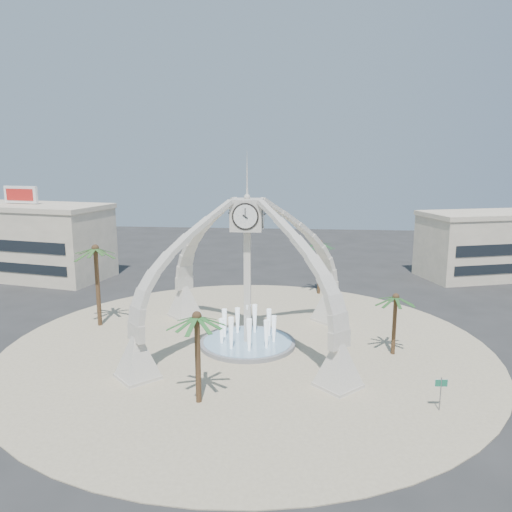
# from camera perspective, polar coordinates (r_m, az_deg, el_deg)

# --- Properties ---
(ground) EXTENTS (140.00, 140.00, 0.00)m
(ground) POSITION_cam_1_polar(r_m,az_deg,el_deg) (42.55, -0.96, -10.20)
(ground) COLOR #282828
(ground) RESTS_ON ground
(plaza) EXTENTS (40.00, 40.00, 0.06)m
(plaza) POSITION_cam_1_polar(r_m,az_deg,el_deg) (42.54, -0.96, -10.16)
(plaza) COLOR #C2B290
(plaza) RESTS_ON ground
(clock_tower) EXTENTS (17.94, 17.94, 16.30)m
(clock_tower) POSITION_cam_1_polar(r_m,az_deg,el_deg) (40.63, -0.99, -1.65)
(clock_tower) COLOR beige
(clock_tower) RESTS_ON ground
(fountain) EXTENTS (8.00, 8.00, 3.62)m
(fountain) POSITION_cam_1_polar(r_m,az_deg,el_deg) (42.45, -0.96, -9.84)
(fountain) COLOR gray
(fountain) RESTS_ON ground
(building_nw) EXTENTS (23.75, 13.73, 11.90)m
(building_nw) POSITION_cam_1_polar(r_m,az_deg,el_deg) (72.22, -24.90, 1.65)
(building_nw) COLOR beige
(building_nw) RESTS_ON ground
(building_ne) EXTENTS (21.87, 14.17, 8.60)m
(building_ne) POSITION_cam_1_polar(r_m,az_deg,el_deg) (72.85, 25.97, 1.22)
(building_ne) COLOR beige
(building_ne) RESTS_ON ground
(palm_east) EXTENTS (3.94, 3.94, 5.44)m
(palm_east) POSITION_cam_1_polar(r_m,az_deg,el_deg) (40.73, 15.69, -4.60)
(palm_east) COLOR brown
(palm_east) RESTS_ON ground
(palm_west) EXTENTS (4.40, 4.40, 8.20)m
(palm_west) POSITION_cam_1_polar(r_m,az_deg,el_deg) (47.74, -17.89, 0.71)
(palm_west) COLOR brown
(palm_west) RESTS_ON ground
(palm_north) EXTENTS (4.21, 4.21, 6.75)m
(palm_north) POSITION_cam_1_polar(r_m,az_deg,el_deg) (57.03, 7.31, 1.45)
(palm_north) COLOR brown
(palm_north) RESTS_ON ground
(palm_south) EXTENTS (4.88, 4.88, 6.55)m
(palm_south) POSITION_cam_1_polar(r_m,az_deg,el_deg) (31.51, -6.78, -7.00)
(palm_south) COLOR brown
(palm_south) RESTS_ON ground
(street_sign) EXTENTS (0.82, 0.10, 2.24)m
(street_sign) POSITION_cam_1_polar(r_m,az_deg,el_deg) (33.81, 20.38, -13.88)
(street_sign) COLOR slate
(street_sign) RESTS_ON ground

